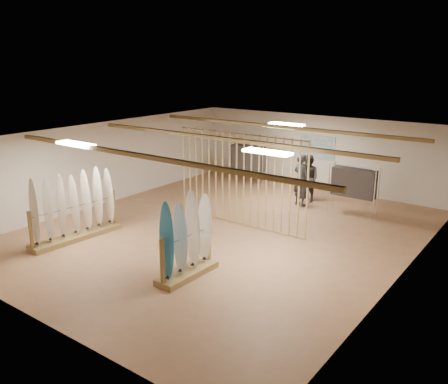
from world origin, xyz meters
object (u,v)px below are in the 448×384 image
Objects in this scene: clothing_rack_a at (248,158)px; clothing_rack_b at (354,183)px; rack_right at (187,250)px; rack_left at (75,217)px; shopper_a at (301,176)px; shopper_b at (308,175)px.

clothing_rack_a is 4.87m from clothing_rack_b.
clothing_rack_a is (-3.44, 7.69, 0.43)m from rack_right.
rack_right is at bearing 4.89° from rack_left.
shopper_b is at bearing -70.39° from shopper_a.
rack_left reaches higher than clothing_rack_b.
rack_left is 7.91m from shopper_b.
rack_left is at bearing -94.26° from shopper_b.
shopper_b is at bearing 166.38° from clothing_rack_b.
shopper_b is (-1.81, 0.43, -0.11)m from clothing_rack_b.
rack_left is 1.41× the size of rack_right.
shopper_a is at bearing -66.32° from shopper_b.
rack_left is at bearing -128.93° from clothing_rack_b.
rack_left is 7.42m from shopper_a.
rack_right is 1.03× the size of shopper_b.
rack_left is 4.00m from rack_right.
shopper_a reaches higher than shopper_b.
shopper_b is at bearing 67.80° from rack_left.
clothing_rack_a is 3.20m from shopper_a.
clothing_rack_b is at bearing 55.53° from rack_left.
rack_left is 1.45× the size of shopper_b.
shopper_b reaches higher than clothing_rack_a.
rack_left is at bearing -95.56° from clothing_rack_a.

